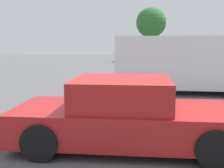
% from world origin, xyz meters
% --- Properties ---
extents(ground_plane, '(80.00, 80.00, 0.00)m').
position_xyz_m(ground_plane, '(0.00, 0.00, 0.00)').
color(ground_plane, '#515154').
extents(sedan_foreground, '(4.53, 2.74, 1.30)m').
position_xyz_m(sedan_foreground, '(0.15, 0.05, 0.60)').
color(sedan_foreground, maroon).
rests_on(sedan_foreground, ground_plane).
extents(dog, '(0.65, 0.35, 0.44)m').
position_xyz_m(dog, '(1.76, 2.36, 0.28)').
color(dog, olive).
rests_on(dog, ground_plane).
extents(van_white, '(5.40, 3.29, 2.21)m').
position_xyz_m(van_white, '(3.42, 5.42, 1.19)').
color(van_white, white).
rests_on(van_white, ground_plane).
extents(tree_back_right, '(3.19, 3.19, 5.68)m').
position_xyz_m(tree_back_right, '(7.59, 24.05, 4.05)').
color(tree_back_right, brown).
rests_on(tree_back_right, ground_plane).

